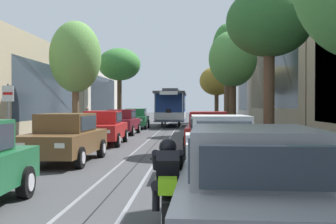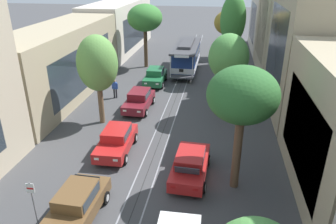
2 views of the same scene
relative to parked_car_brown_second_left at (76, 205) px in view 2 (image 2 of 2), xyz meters
The scene contains 18 objects.
ground_plane 11.89m from the parked_car_brown_second_left, 78.40° to the left, with size 160.00×160.00×0.00m, color #424244.
trolley_track_rails 15.27m from the parked_car_brown_second_left, 81.01° to the left, with size 1.14×62.49×0.01m.
building_facade_left 15.26m from the parked_car_brown_second_left, 122.42° to the left, with size 5.04×54.19×9.52m.
building_facade_right 19.59m from the parked_car_brown_second_left, 48.22° to the left, with size 5.29×54.19×10.94m.
parked_car_brown_second_left is the anchor object (origin of this frame).
parked_car_red_mid_left 6.16m from the parked_car_brown_second_left, 90.38° to the left, with size 2.08×4.40×1.58m.
parked_car_maroon_fourth_left 12.98m from the parked_car_brown_second_left, 91.17° to the left, with size 2.05×4.38×1.58m.
parked_car_green_fifth_left 19.46m from the parked_car_brown_second_left, 90.58° to the left, with size 2.08×4.40×1.58m.
parked_car_red_mid_right 6.37m from the parked_car_brown_second_left, 40.83° to the left, with size 2.12×4.41×1.58m.
street_tree_kerb_left_second 11.04m from the parked_car_brown_second_left, 103.53° to the left, with size 2.91×2.82×6.61m.
street_tree_kerb_left_mid 25.90m from the parked_car_brown_second_left, 95.59° to the left, with size 3.91×4.26×7.13m.
street_tree_kerb_right_second 9.24m from the parked_car_brown_second_left, 27.31° to the left, with size 3.47×3.17×6.64m.
street_tree_kerb_right_mid 14.95m from the parked_car_brown_second_left, 62.37° to the left, with size 2.98×3.09×6.46m.
street_tree_kerb_right_fourth 23.24m from the parked_car_brown_second_left, 71.77° to the left, with size 2.44×2.44×8.58m.
street_tree_kerb_right_far 32.35m from the parked_car_brown_second_left, 77.66° to the left, with size 3.61×2.99×5.97m.
cable_car_trolley 24.77m from the parked_car_brown_second_left, 84.47° to the left, with size 2.60×9.14×3.28m.
pedestrian_on_left_pavement 15.38m from the parked_car_brown_second_left, 101.23° to the left, with size 0.55×0.26×1.70m.
street_sign_post 1.91m from the parked_car_brown_second_left, 150.66° to the right, with size 0.36×0.07×2.51m.
Camera 2 is at (3.65, -0.74, 10.74)m, focal length 34.52 mm.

